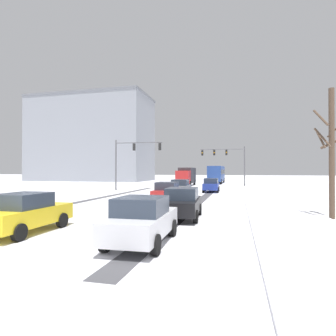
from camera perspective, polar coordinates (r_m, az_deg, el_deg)
ground_plane at (r=10.44m, az=-30.35°, el=-14.48°), size 300.00×300.00×0.00m
wheel_track_left_lane at (r=25.73m, az=-14.88°, el=-6.14°), size 0.76×33.40×0.01m
wheel_track_right_lane at (r=22.79m, az=6.22°, el=-6.89°), size 0.83×33.40×0.01m
sidewalk_kerb_right at (r=21.23m, az=20.95°, el=-7.17°), size 4.00×33.40×0.12m
traffic_signal_far_right at (r=47.68m, az=11.76°, el=2.25°), size 7.39×0.39×6.50m
traffic_signal_near_left at (r=36.31m, az=-7.37°, el=2.83°), size 6.22×0.73×6.50m
car_blue_lead at (r=33.46m, az=8.77°, el=-3.46°), size 1.91×4.14×1.62m
car_grey_second at (r=28.69m, az=2.54°, el=-3.95°), size 1.90×4.13×1.62m
car_red_third at (r=22.30m, az=-0.16°, el=-4.93°), size 1.94×4.15×1.62m
car_black_fourth at (r=14.94m, az=2.93°, el=-7.11°), size 2.02×4.19×1.62m
car_yellow_cab_fifth at (r=12.90m, az=-27.06°, el=-8.10°), size 1.85×4.11×1.62m
car_white_sixth at (r=9.91m, az=-5.28°, el=-10.47°), size 1.91×4.14×1.62m
bus_oncoming at (r=56.67m, az=9.86°, el=-1.06°), size 2.83×11.05×3.38m
box_truck_delivery at (r=47.24m, az=3.75°, el=-1.61°), size 2.34×7.41×3.02m
bare_tree_sidewalk_near at (r=17.05m, az=30.23°, el=3.07°), size 1.61×1.60×6.87m
office_building_far_left_block at (r=74.20m, az=-15.27°, el=5.70°), size 29.64×14.56×21.10m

